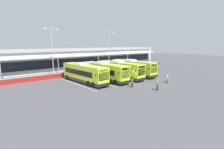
{
  "coord_description": "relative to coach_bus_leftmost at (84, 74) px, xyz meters",
  "views": [
    {
      "loc": [
        -23.75,
        -22.18,
        7.54
      ],
      "look_at": [
        -2.33,
        3.0,
        1.6
      ],
      "focal_mm": 27.6,
      "sensor_mm": 36.0,
      "label": 1
    }
  ],
  "objects": [
    {
      "name": "ground_plane",
      "position": [
        6.48,
        -6.52,
        -1.79
      ],
      "size": [
        200.0,
        200.0,
        0.0
      ],
      "primitive_type": "plane",
      "color": "#4C4C51"
    },
    {
      "name": "terminal_building",
      "position": [
        6.48,
        20.39,
        1.23
      ],
      "size": [
        70.0,
        13.0,
        6.0
      ],
      "color": "silver",
      "rests_on": "ground"
    },
    {
      "name": "red_barrier_wall",
      "position": [
        6.48,
        7.98,
        -1.23
      ],
      "size": [
        60.0,
        0.4,
        1.1
      ],
      "color": "maroon",
      "rests_on": "ground"
    },
    {
      "name": "coach_bus_leftmost",
      "position": [
        0.0,
        0.0,
        0.0
      ],
      "size": [
        3.26,
        12.24,
        3.78
      ],
      "color": "#B7DB2D",
      "rests_on": "ground"
    },
    {
      "name": "coach_bus_left_centre",
      "position": [
        4.27,
        -0.91,
        0.0
      ],
      "size": [
        3.26,
        12.24,
        3.78
      ],
      "color": "#B7DB2D",
      "rests_on": "ground"
    },
    {
      "name": "coach_bus_centre",
      "position": [
        8.54,
        -1.1,
        0.0
      ],
      "size": [
        3.26,
        12.24,
        3.78
      ],
      "color": "#B7DB2D",
      "rests_on": "ground"
    },
    {
      "name": "coach_bus_right_centre",
      "position": [
        12.85,
        -0.83,
        0.0
      ],
      "size": [
        3.26,
        12.24,
        3.78
      ],
      "color": "#B7DB2D",
      "rests_on": "ground"
    },
    {
      "name": "bay_stripe_far_west",
      "position": [
        -1.92,
        -0.52,
        -1.78
      ],
      "size": [
        0.14,
        13.0,
        0.01
      ],
      "primitive_type": "cube",
      "color": "silver",
      "rests_on": "ground"
    },
    {
      "name": "bay_stripe_west",
      "position": [
        2.28,
        -0.52,
        -1.78
      ],
      "size": [
        0.14,
        13.0,
        0.01
      ],
      "primitive_type": "cube",
      "color": "silver",
      "rests_on": "ground"
    },
    {
      "name": "bay_stripe_mid_west",
      "position": [
        6.48,
        -0.52,
        -1.78
      ],
      "size": [
        0.14,
        13.0,
        0.01
      ],
      "primitive_type": "cube",
      "color": "silver",
      "rests_on": "ground"
    },
    {
      "name": "bay_stripe_centre",
      "position": [
        10.68,
        -0.52,
        -1.78
      ],
      "size": [
        0.14,
        13.0,
        0.01
      ],
      "primitive_type": "cube",
      "color": "silver",
      "rests_on": "ground"
    },
    {
      "name": "bay_stripe_mid_east",
      "position": [
        14.88,
        -0.52,
        -1.78
      ],
      "size": [
        0.14,
        13.0,
        0.01
      ],
      "primitive_type": "cube",
      "color": "silver",
      "rests_on": "ground"
    },
    {
      "name": "pedestrian_with_handbag",
      "position": [
        12.25,
        -10.67,
        -0.93
      ],
      "size": [
        0.63,
        0.48,
        1.62
      ],
      "color": "#33333D",
      "rests_on": "ground"
    },
    {
      "name": "pedestrian_in_dark_coat",
      "position": [
        4.33,
        -8.73,
        -0.91
      ],
      "size": [
        0.53,
        0.33,
        1.62
      ],
      "color": "#33333D",
      "rests_on": "ground"
    },
    {
      "name": "pedestrian_child",
      "position": [
        5.99,
        -12.79,
        -0.91
      ],
      "size": [
        0.53,
        0.33,
        1.62
      ],
      "color": "#33333D",
      "rests_on": "ground"
    },
    {
      "name": "lamp_post_west",
      "position": [
        -2.19,
        9.86,
        4.5
      ],
      "size": [
        3.24,
        0.28,
        11.0
      ],
      "color": "#9E9EA3",
      "rests_on": "ground"
    },
    {
      "name": "lamp_post_centre",
      "position": [
        15.01,
        10.62,
        4.5
      ],
      "size": [
        3.24,
        0.28,
        11.0
      ],
      "color": "#9E9EA3",
      "rests_on": "ground"
    }
  ]
}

